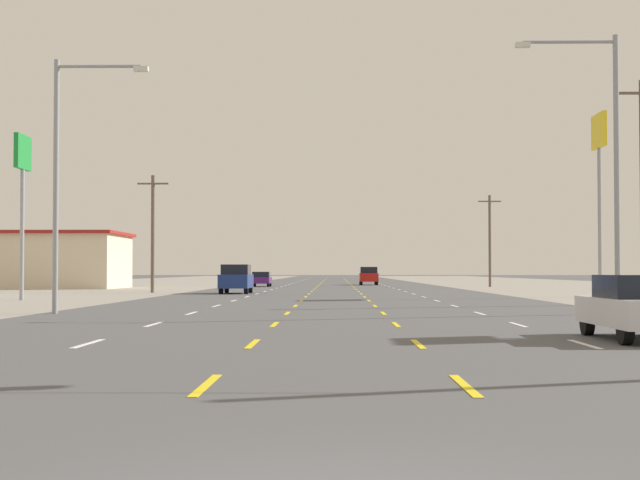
# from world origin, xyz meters

# --- Properties ---
(ground_plane) EXTENTS (572.00, 572.00, 0.00)m
(ground_plane) POSITION_xyz_m (0.00, 66.00, 0.00)
(ground_plane) COLOR #4C4C4F
(lot_apron_left) EXTENTS (28.00, 440.00, 0.01)m
(lot_apron_left) POSITION_xyz_m (-24.75, 66.00, 0.00)
(lot_apron_left) COLOR gray
(lot_apron_left) RESTS_ON ground
(lane_markings) EXTENTS (10.64, 227.60, 0.01)m
(lane_markings) POSITION_xyz_m (0.00, 104.50, 0.01)
(lane_markings) COLOR white
(lane_markings) RESTS_ON ground
(signal_span_wire) EXTENTS (27.43, 0.53, 9.30)m
(signal_span_wire) POSITION_xyz_m (0.05, 11.26, 5.27)
(signal_span_wire) COLOR brown
(signal_span_wire) RESTS_ON ground
(sedan_far_right_nearest) EXTENTS (1.80, 4.50, 1.46)m
(sedan_far_right_nearest) POSITION_xyz_m (6.84, 15.87, 0.76)
(sedan_far_right_nearest) COLOR silver
(sedan_far_right_nearest) RESTS_ON ground
(suv_far_left_near) EXTENTS (1.98, 4.90, 1.98)m
(suv_far_left_near) POSITION_xyz_m (-6.78, 60.95, 1.03)
(suv_far_left_near) COLOR navy
(suv_far_left_near) RESTS_ON ground
(sedan_far_left_mid) EXTENTS (1.80, 4.50, 1.46)m
(sedan_far_left_mid) POSITION_xyz_m (-7.23, 89.90, 0.76)
(sedan_far_left_mid) COLOR #4C196B
(sedan_far_left_mid) RESTS_ON ground
(suv_inner_right_midfar) EXTENTS (1.98, 4.90, 1.98)m
(suv_inner_right_midfar) POSITION_xyz_m (3.67, 101.62, 1.03)
(suv_inner_right_midfar) COLOR red
(suv_inner_right_midfar) RESTS_ON ground
(storefront_left_row_2) EXTENTS (10.21, 10.94, 4.99)m
(storefront_left_row_2) POSITION_xyz_m (-23.95, 80.97, 2.51)
(storefront_left_row_2) COLOR beige
(storefront_left_row_2) RESTS_ON ground
(pole_sign_left_row_1) EXTENTS (0.24, 2.27, 8.71)m
(pole_sign_left_row_1) POSITION_xyz_m (-16.47, 45.05, 6.70)
(pole_sign_left_row_1) COLOR gray
(pole_sign_left_row_1) RESTS_ON ground
(pole_sign_right_row_1) EXTENTS (0.24, 2.61, 10.79)m
(pole_sign_right_row_1) POSITION_xyz_m (15.53, 51.48, 8.43)
(pole_sign_right_row_1) COLOR gray
(pole_sign_right_row_1) RESTS_ON ground
(streetlight_left_row_0) EXTENTS (3.45, 0.26, 9.25)m
(streetlight_left_row_0) POSITION_xyz_m (-9.82, 29.12, 5.31)
(streetlight_left_row_0) COLOR gray
(streetlight_left_row_0) RESTS_ON ground
(streetlight_right_row_0) EXTENTS (3.71, 0.26, 10.09)m
(streetlight_right_row_0) POSITION_xyz_m (9.81, 29.12, 5.77)
(streetlight_right_row_0) COLOR gray
(streetlight_right_row_0) RESTS_ON ground
(utility_pole_left_row_1) EXTENTS (2.20, 0.26, 8.36)m
(utility_pole_left_row_1) POSITION_xyz_m (-12.97, 63.24, 4.37)
(utility_pole_left_row_1) COLOR brown
(utility_pole_left_row_1) RESTS_ON ground
(utility_pole_right_row_2) EXTENTS (2.20, 0.26, 8.88)m
(utility_pole_right_row_2) POSITION_xyz_m (14.98, 88.96, 4.63)
(utility_pole_right_row_2) COLOR brown
(utility_pole_right_row_2) RESTS_ON ground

